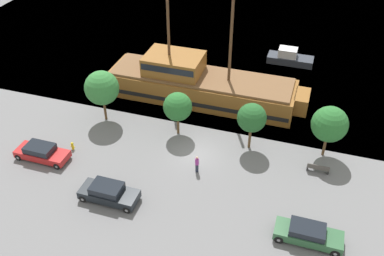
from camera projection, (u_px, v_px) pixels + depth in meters
ground_plane at (198, 154)px, 38.33m from camera, size 160.00×160.00×0.00m
pirate_ship at (198, 84)px, 44.75m from camera, size 20.86×5.28×11.74m
moored_boat_dockside at (290, 58)px, 51.72m from camera, size 5.43×2.03×1.84m
parked_car_curb_front at (42, 152)px, 37.43m from camera, size 4.73×1.89×1.40m
parked_car_curb_mid at (109, 193)px, 33.44m from camera, size 4.66×1.93×1.49m
parked_car_curb_rear at (308, 234)px, 30.24m from camera, size 4.80×1.83×1.39m
fire_hydrant at (72, 146)px, 38.62m from camera, size 0.42×0.25×0.76m
bench_promenade_east at (318, 168)px, 36.15m from camera, size 1.85×0.45×0.85m
pedestrian_walking_near at (197, 164)px, 35.99m from camera, size 0.32×0.32×1.64m
tree_row_east at (102, 88)px, 40.49m from camera, size 3.30×3.30×5.28m
tree_row_mideast at (178, 107)px, 39.03m from camera, size 2.68×2.68×4.35m
tree_row_midwest at (252, 118)px, 37.16m from camera, size 2.60×2.60×4.58m
tree_row_west at (330, 124)px, 36.27m from camera, size 3.12×3.12×4.92m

